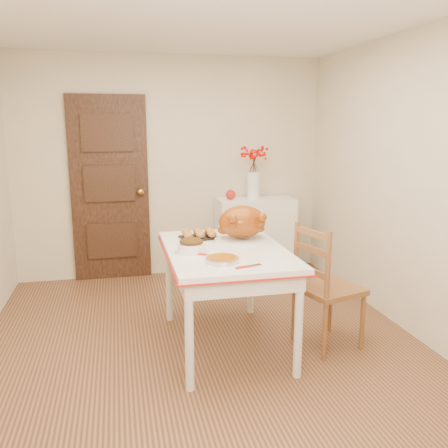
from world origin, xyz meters
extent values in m
cube|color=#432C18|center=(0.00, 0.00, 0.00)|extent=(3.50, 4.00, 0.00)
cube|color=white|center=(0.00, 0.00, 2.50)|extent=(3.50, 4.00, 0.00)
cube|color=beige|center=(0.00, 2.00, 1.25)|extent=(3.50, 0.00, 2.50)
cube|color=beige|center=(0.00, -2.00, 1.25)|extent=(3.50, 0.00, 2.50)
cube|color=beige|center=(1.75, 0.00, 1.25)|extent=(0.00, 4.00, 2.50)
cube|color=black|center=(-0.70, 1.97, 1.03)|extent=(0.85, 0.06, 2.06)
cube|color=white|center=(0.95, 1.78, 0.45)|extent=(0.89, 0.40, 0.89)
sphere|color=red|center=(0.64, 1.78, 0.95)|extent=(0.12, 0.12, 0.12)
cylinder|color=#944903|center=(0.07, -0.33, 0.83)|extent=(0.29, 0.29, 0.05)
cylinder|color=white|center=(0.26, 0.59, 0.86)|extent=(0.07, 0.07, 0.10)
camera|label=1|loc=(-0.62, -3.40, 1.75)|focal=37.68mm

